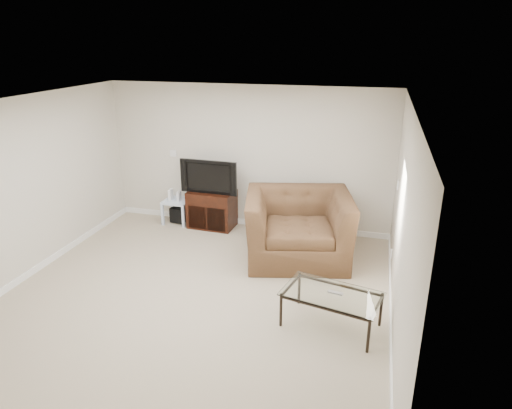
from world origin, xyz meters
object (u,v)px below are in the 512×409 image
(television, at_px, (211,175))
(tv_stand, at_px, (213,209))
(subwoofer, at_px, (180,214))
(side_table, at_px, (178,211))
(recliner, at_px, (298,216))
(coffee_table, at_px, (331,310))

(television, bearing_deg, tv_stand, 88.94)
(television, distance_m, subwoofer, 1.04)
(side_table, bearing_deg, recliner, -19.45)
(recliner, bearing_deg, side_table, 147.27)
(side_table, bearing_deg, tv_stand, 0.00)
(subwoofer, bearing_deg, recliner, -20.04)
(television, xyz_separation_m, side_table, (-0.68, 0.03, -0.74))
(television, height_order, recliner, recliner)
(tv_stand, relative_size, television, 0.84)
(recliner, height_order, coffee_table, recliner)
(recliner, bearing_deg, tv_stand, 140.36)
(coffee_table, bearing_deg, subwoofer, 140.32)
(tv_stand, xyz_separation_m, subwoofer, (-0.66, 0.02, -0.18))
(television, xyz_separation_m, subwoofer, (-0.66, 0.05, -0.81))
(television, distance_m, recliner, 1.90)
(side_table, distance_m, coffee_table, 3.98)
(tv_stand, bearing_deg, television, -90.00)
(side_table, distance_m, recliner, 2.57)
(coffee_table, bearing_deg, side_table, 140.77)
(television, bearing_deg, side_table, 178.98)
(subwoofer, height_order, recliner, recliner)
(tv_stand, bearing_deg, recliner, -23.53)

